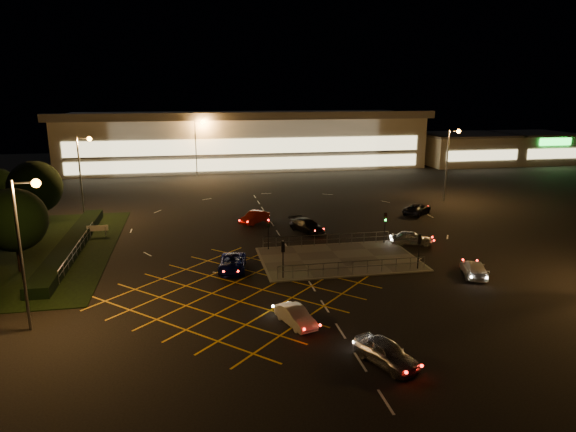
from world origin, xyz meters
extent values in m
plane|color=black|center=(0.00, 0.00, 0.00)|extent=(180.00, 180.00, 0.00)
cube|color=#4C4944|center=(2.00, -2.00, 0.06)|extent=(14.00, 9.00, 0.12)
cube|color=black|center=(-28.00, 6.00, 0.04)|extent=(18.00, 30.00, 0.08)
cube|color=black|center=(-23.00, 6.00, 0.50)|extent=(2.00, 26.00, 1.00)
cube|color=beige|center=(0.00, 62.00, 5.00)|extent=(70.00, 25.00, 10.00)
cube|color=slate|center=(0.00, 62.00, 10.20)|extent=(72.00, 26.50, 0.60)
cube|color=#FFEAA5|center=(0.00, 49.45, 5.00)|extent=(66.00, 0.20, 3.00)
cube|color=#FFEAA5|center=(0.00, 49.45, 1.80)|extent=(66.00, 0.20, 2.20)
cube|color=beige|center=(46.00, 54.00, 3.00)|extent=(18.00, 14.00, 6.00)
cube|color=slate|center=(46.00, 54.00, 6.15)|extent=(18.80, 14.80, 0.40)
cube|color=#FFEAA5|center=(46.00, 46.95, 2.60)|extent=(15.30, 0.20, 2.00)
cube|color=beige|center=(62.00, 54.00, 3.00)|extent=(14.00, 14.00, 6.00)
cube|color=slate|center=(62.00, 54.00, 6.15)|extent=(14.80, 14.80, 0.40)
cube|color=#FFEAA5|center=(62.00, 46.95, 2.60)|extent=(11.90, 0.20, 2.00)
cube|color=#19E533|center=(62.00, 46.85, 5.00)|extent=(7.00, 0.30, 1.40)
cylinder|color=slate|center=(-22.00, -12.00, 5.00)|extent=(0.20, 0.20, 10.00)
cylinder|color=slate|center=(-21.30, -12.00, 9.80)|extent=(1.40, 0.12, 0.12)
sphere|color=orange|center=(-20.60, -12.00, 9.75)|extent=(0.56, 0.56, 0.56)
cylinder|color=slate|center=(-24.00, 18.00, 5.00)|extent=(0.20, 0.20, 10.00)
cylinder|color=slate|center=(-23.30, 18.00, 9.80)|extent=(1.40, 0.12, 0.12)
sphere|color=orange|center=(-22.60, 18.00, 9.75)|extent=(0.56, 0.56, 0.56)
cylinder|color=slate|center=(24.00, 20.00, 5.00)|extent=(0.20, 0.20, 10.00)
cylinder|color=slate|center=(24.70, 20.00, 9.80)|extent=(1.40, 0.12, 0.12)
sphere|color=orange|center=(25.40, 20.00, 9.75)|extent=(0.56, 0.56, 0.56)
cylinder|color=slate|center=(-10.00, 48.00, 5.00)|extent=(0.20, 0.20, 10.00)
cylinder|color=slate|center=(-9.30, 48.00, 9.80)|extent=(1.40, 0.12, 0.12)
sphere|color=orange|center=(-8.60, 48.00, 9.75)|extent=(0.56, 0.56, 0.56)
cylinder|color=slate|center=(30.00, 50.00, 5.00)|extent=(0.20, 0.20, 10.00)
cylinder|color=slate|center=(30.70, 50.00, 9.80)|extent=(1.40, 0.12, 0.12)
sphere|color=orange|center=(31.40, 50.00, 9.75)|extent=(0.56, 0.56, 0.56)
cylinder|color=black|center=(-4.00, -6.00, 1.62)|extent=(0.10, 0.10, 3.00)
cube|color=black|center=(-4.00, -6.00, 2.82)|extent=(0.28, 0.18, 0.90)
sphere|color=#19FF33|center=(-4.00, -5.87, 2.82)|extent=(0.16, 0.16, 0.16)
cylinder|color=black|center=(8.00, -6.00, 1.62)|extent=(0.10, 0.10, 3.00)
cube|color=black|center=(8.00, -6.00, 2.82)|extent=(0.28, 0.18, 0.90)
sphere|color=#19FF33|center=(8.00, -5.87, 2.82)|extent=(0.16, 0.16, 0.16)
cylinder|color=black|center=(-4.00, 2.00, 1.62)|extent=(0.10, 0.10, 3.00)
cube|color=black|center=(-4.00, 2.00, 2.82)|extent=(0.28, 0.18, 0.90)
sphere|color=#FF0C0C|center=(-4.00, 1.87, 2.82)|extent=(0.16, 0.16, 0.16)
cylinder|color=black|center=(8.00, 2.00, 1.62)|extent=(0.10, 0.10, 3.00)
cube|color=black|center=(8.00, 2.00, 2.82)|extent=(0.28, 0.18, 0.90)
sphere|color=#19FF33|center=(8.00, 1.87, 2.82)|extent=(0.16, 0.16, 0.16)
cylinder|color=black|center=(-28.00, 14.00, 1.44)|extent=(0.36, 0.36, 2.88)
sphere|color=black|center=(-28.00, 14.00, 4.96)|extent=(5.76, 5.76, 5.76)
cylinder|color=black|center=(-26.00, 0.00, 1.35)|extent=(0.36, 0.36, 2.70)
sphere|color=black|center=(-26.00, 0.00, 4.65)|extent=(5.40, 5.40, 5.40)
imported|color=#A6A7AD|center=(-0.63, -20.51, 0.73)|extent=(3.27, 4.62, 1.46)
imported|color=#BBBBBB|center=(-4.71, -14.52, 0.61)|extent=(2.43, 3.95, 1.23)
imported|color=#0E1455|center=(-7.96, -3.16, 0.68)|extent=(2.94, 5.15, 1.35)
imported|color=black|center=(1.26, 7.82, 0.71)|extent=(3.90, 5.27, 1.42)
imported|color=silver|center=(10.63, 1.12, 0.70)|extent=(4.45, 2.86, 1.41)
imported|color=maroon|center=(-3.98, 12.76, 0.70)|extent=(4.04, 4.06, 1.40)
imported|color=black|center=(16.87, 13.44, 0.67)|extent=(5.03, 4.88, 1.33)
imported|color=silver|center=(12.03, -8.32, 0.64)|extent=(3.24, 4.78, 1.29)
camera|label=1|loc=(-11.21, -45.59, 15.40)|focal=32.00mm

